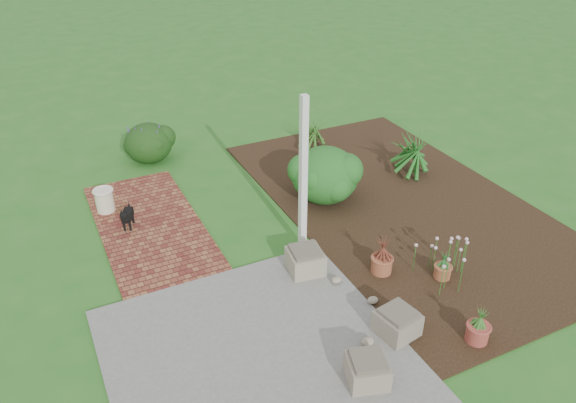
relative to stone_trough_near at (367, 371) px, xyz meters
name	(u,v)px	position (x,y,z in m)	size (l,w,h in m)	color
ground	(288,255)	(0.28, 2.63, -0.19)	(80.00, 80.00, 0.00)	#256520
concrete_patio	(258,358)	(-0.97, 0.88, -0.17)	(3.50, 3.50, 0.04)	slate
brick_path	(150,225)	(-1.42, 4.38, -0.17)	(1.60, 3.50, 0.04)	maroon
garden_bed	(402,203)	(2.78, 3.13, -0.17)	(4.00, 7.00, 0.03)	black
veranda_post	(303,177)	(0.58, 2.73, 1.06)	(0.10, 0.10, 2.50)	white
stone_trough_near	(367,371)	(0.00, 0.00, 0.00)	(0.45, 0.45, 0.30)	#7A6A5A
stone_trough_mid	(397,324)	(0.76, 0.48, 0.00)	(0.46, 0.46, 0.31)	#716658
stone_trough_far	(305,261)	(0.32, 2.14, 0.01)	(0.48, 0.48, 0.32)	#737058
black_dog	(127,215)	(-1.75, 4.42, 0.09)	(0.27, 0.44, 0.40)	black
cream_ceramic_urn	(105,200)	(-1.98, 5.14, 0.05)	(0.30, 0.30, 0.40)	beige
evergreen_shrub	(325,174)	(1.61, 3.87, 0.34)	(1.18, 1.18, 1.00)	#0F3C11
agapanthus_clump_back	(412,149)	(3.59, 4.02, 0.34)	(1.11, 1.11, 1.00)	#104216
agapanthus_clump_front	(312,131)	(2.44, 5.87, 0.22)	(0.85, 0.85, 0.75)	#204412
pink_flower_patch	(443,263)	(1.95, 1.09, 0.15)	(0.95, 0.95, 0.61)	#113D0F
terracotta_pot_bronze	(382,265)	(1.32, 1.64, -0.04)	(0.30, 0.30, 0.25)	#954F32
terracotta_pot_small_left	(442,272)	(2.03, 1.14, -0.06)	(0.24, 0.24, 0.20)	brown
terracotta_pot_small_right	(477,333)	(1.59, -0.05, -0.04)	(0.28, 0.28, 0.24)	#983D33
purple_flowering_bush	(148,142)	(-0.79, 6.84, 0.21)	(0.95, 0.95, 0.80)	black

